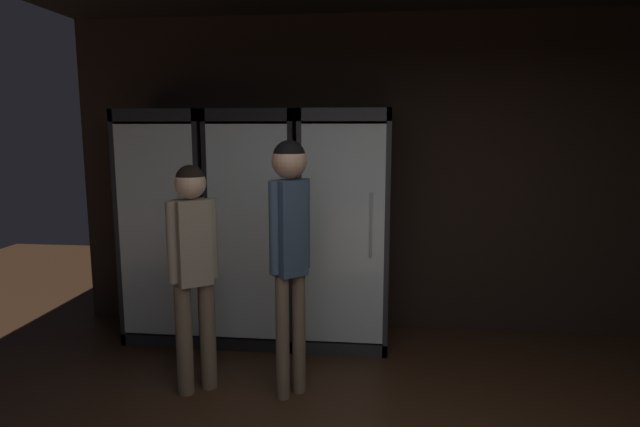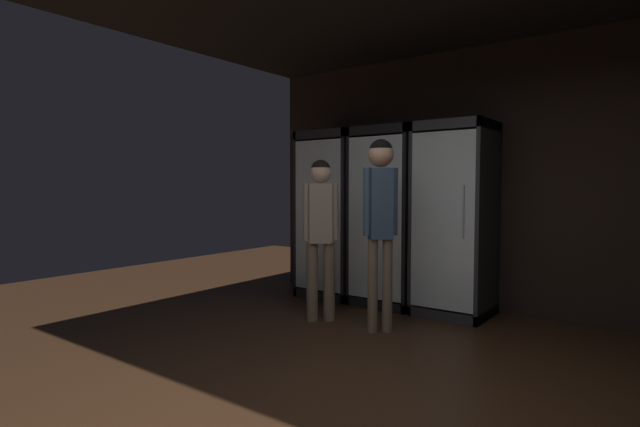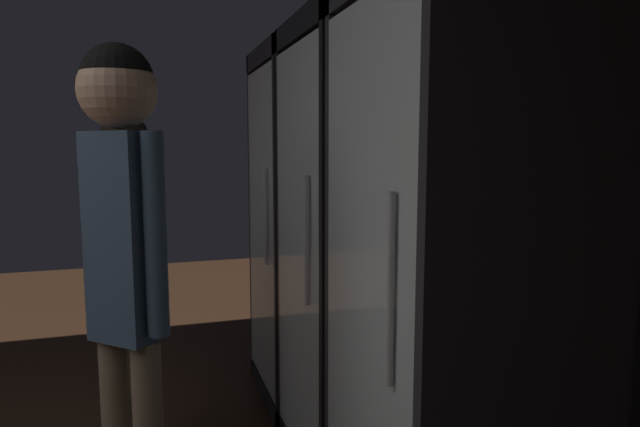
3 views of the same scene
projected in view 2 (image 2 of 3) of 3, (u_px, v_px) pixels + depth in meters
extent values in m
cube|color=black|center=(517.00, 179.00, 5.01)|extent=(6.00, 0.06, 2.80)
cube|color=black|center=(348.00, 213.00, 6.18)|extent=(0.72, 0.04, 1.98)
cube|color=black|center=(311.00, 213.00, 6.13)|extent=(0.04, 0.66, 1.98)
cube|color=black|center=(358.00, 215.00, 5.72)|extent=(0.04, 0.66, 1.98)
cube|color=black|center=(334.00, 136.00, 5.87)|extent=(0.72, 0.66, 0.10)
cube|color=black|center=(334.00, 291.00, 5.98)|extent=(0.72, 0.66, 0.10)
cube|color=white|center=(347.00, 213.00, 6.15)|extent=(0.64, 0.02, 1.74)
cube|color=silver|center=(318.00, 216.00, 5.67)|extent=(0.64, 0.02, 1.74)
cylinder|color=#B2B2B7|center=(332.00, 208.00, 5.51)|extent=(0.02, 0.02, 0.50)
cube|color=silver|center=(334.00, 285.00, 5.97)|extent=(0.62, 0.58, 0.02)
cylinder|color=#336B38|center=(319.00, 275.00, 6.07)|extent=(0.08, 0.08, 0.19)
cylinder|color=#336B38|center=(319.00, 264.00, 6.07)|extent=(0.03, 0.03, 0.09)
cylinder|color=beige|center=(319.00, 277.00, 6.07)|extent=(0.08, 0.08, 0.05)
cylinder|color=black|center=(335.00, 277.00, 5.98)|extent=(0.07, 0.07, 0.19)
cylinder|color=black|center=(335.00, 267.00, 5.97)|extent=(0.02, 0.02, 0.07)
cylinder|color=#2D2D33|center=(335.00, 279.00, 5.98)|extent=(0.07, 0.07, 0.06)
cylinder|color=gray|center=(351.00, 277.00, 5.87)|extent=(0.07, 0.07, 0.24)
cylinder|color=gray|center=(351.00, 263.00, 5.86)|extent=(0.03, 0.03, 0.10)
cylinder|color=white|center=(351.00, 279.00, 5.87)|extent=(0.07, 0.07, 0.06)
cube|color=silver|center=(334.00, 250.00, 5.95)|extent=(0.62, 0.58, 0.02)
cylinder|color=#9EAD99|center=(319.00, 240.00, 6.03)|extent=(0.08, 0.08, 0.22)
cylinder|color=#9EAD99|center=(319.00, 228.00, 6.02)|extent=(0.03, 0.03, 0.07)
cylinder|color=tan|center=(319.00, 241.00, 6.03)|extent=(0.08, 0.08, 0.08)
cylinder|color=brown|center=(336.00, 241.00, 5.99)|extent=(0.06, 0.06, 0.20)
cylinder|color=brown|center=(336.00, 229.00, 5.98)|extent=(0.02, 0.02, 0.10)
cylinder|color=tan|center=(336.00, 241.00, 5.99)|extent=(0.07, 0.07, 0.06)
cylinder|color=#194723|center=(348.00, 242.00, 5.80)|extent=(0.08, 0.08, 0.22)
cylinder|color=#194723|center=(348.00, 228.00, 5.80)|extent=(0.03, 0.03, 0.09)
cylinder|color=tan|center=(348.00, 242.00, 5.80)|extent=(0.08, 0.08, 0.07)
cube|color=silver|center=(334.00, 215.00, 5.93)|extent=(0.62, 0.58, 0.02)
cylinder|color=#194723|center=(318.00, 206.00, 6.00)|extent=(0.07, 0.07, 0.19)
cylinder|color=#194723|center=(318.00, 195.00, 6.00)|extent=(0.03, 0.03, 0.09)
cylinder|color=tan|center=(318.00, 205.00, 6.00)|extent=(0.07, 0.07, 0.07)
cylinder|color=#336B38|center=(335.00, 204.00, 5.93)|extent=(0.07, 0.07, 0.23)
cylinder|color=#336B38|center=(335.00, 191.00, 5.92)|extent=(0.03, 0.03, 0.10)
cylinder|color=white|center=(335.00, 206.00, 5.93)|extent=(0.07, 0.07, 0.07)
cylinder|color=black|center=(351.00, 206.00, 5.82)|extent=(0.06, 0.06, 0.20)
cylinder|color=black|center=(351.00, 195.00, 5.82)|extent=(0.02, 0.02, 0.08)
cylinder|color=white|center=(351.00, 206.00, 5.82)|extent=(0.06, 0.06, 0.05)
cube|color=silver|center=(334.00, 179.00, 5.90)|extent=(0.62, 0.58, 0.02)
cylinder|color=#194723|center=(320.00, 170.00, 6.02)|extent=(0.08, 0.08, 0.21)
cylinder|color=#194723|center=(320.00, 158.00, 6.01)|extent=(0.03, 0.03, 0.08)
cylinder|color=#2D2D33|center=(320.00, 170.00, 6.02)|extent=(0.08, 0.08, 0.08)
cylinder|color=brown|center=(333.00, 169.00, 5.89)|extent=(0.07, 0.07, 0.22)
cylinder|color=brown|center=(333.00, 157.00, 5.88)|extent=(0.02, 0.02, 0.07)
cylinder|color=white|center=(333.00, 171.00, 5.89)|extent=(0.07, 0.07, 0.06)
cylinder|color=#194723|center=(347.00, 168.00, 5.76)|extent=(0.06, 0.06, 0.23)
cylinder|color=#194723|center=(347.00, 156.00, 5.75)|extent=(0.02, 0.02, 0.07)
cylinder|color=beige|center=(347.00, 170.00, 5.76)|extent=(0.07, 0.07, 0.07)
cube|color=black|center=(402.00, 215.00, 5.73)|extent=(0.72, 0.04, 1.98)
cube|color=black|center=(363.00, 216.00, 5.68)|extent=(0.04, 0.66, 1.98)
cube|color=black|center=(417.00, 218.00, 5.27)|extent=(0.04, 0.66, 1.98)
cube|color=black|center=(390.00, 132.00, 5.42)|extent=(0.72, 0.66, 0.10)
cube|color=black|center=(389.00, 300.00, 5.53)|extent=(0.72, 0.66, 0.10)
cube|color=white|center=(401.00, 215.00, 5.70)|extent=(0.64, 0.02, 1.74)
cube|color=silver|center=(375.00, 218.00, 5.22)|extent=(0.64, 0.02, 1.74)
cylinder|color=#B2B2B7|center=(392.00, 209.00, 5.06)|extent=(0.02, 0.02, 0.50)
cube|color=silver|center=(389.00, 293.00, 5.52)|extent=(0.62, 0.58, 0.02)
cylinder|color=black|center=(376.00, 282.00, 5.61)|extent=(0.08, 0.08, 0.20)
cylinder|color=black|center=(376.00, 270.00, 5.60)|extent=(0.03, 0.03, 0.06)
cylinder|color=beige|center=(376.00, 285.00, 5.61)|extent=(0.08, 0.08, 0.06)
cylinder|color=#194723|center=(403.00, 286.00, 5.45)|extent=(0.06, 0.06, 0.19)
cylinder|color=#194723|center=(403.00, 274.00, 5.44)|extent=(0.02, 0.02, 0.07)
cylinder|color=tan|center=(403.00, 286.00, 5.45)|extent=(0.07, 0.07, 0.06)
cube|color=silver|center=(389.00, 255.00, 5.50)|extent=(0.62, 0.58, 0.02)
cylinder|color=gray|center=(378.00, 245.00, 5.59)|extent=(0.07, 0.07, 0.20)
cylinder|color=gray|center=(378.00, 233.00, 5.59)|extent=(0.02, 0.02, 0.08)
cylinder|color=white|center=(378.00, 244.00, 5.59)|extent=(0.07, 0.07, 0.08)
cylinder|color=#336B38|center=(399.00, 246.00, 5.37)|extent=(0.07, 0.07, 0.23)
cylinder|color=#336B38|center=(399.00, 232.00, 5.37)|extent=(0.03, 0.03, 0.07)
cylinder|color=#B2332D|center=(399.00, 245.00, 5.37)|extent=(0.08, 0.08, 0.06)
cube|color=silver|center=(389.00, 217.00, 5.48)|extent=(0.62, 0.58, 0.02)
cylinder|color=brown|center=(372.00, 207.00, 5.60)|extent=(0.08, 0.08, 0.20)
cylinder|color=brown|center=(373.00, 195.00, 5.59)|extent=(0.03, 0.03, 0.07)
cylinder|color=#B2332D|center=(372.00, 208.00, 5.60)|extent=(0.08, 0.08, 0.05)
cylinder|color=#336B38|center=(390.00, 207.00, 5.50)|extent=(0.06, 0.06, 0.21)
cylinder|color=#336B38|center=(390.00, 195.00, 5.49)|extent=(0.02, 0.02, 0.07)
cylinder|color=#2D2D33|center=(390.00, 209.00, 5.50)|extent=(0.06, 0.06, 0.06)
cylinder|color=#336B38|center=(405.00, 207.00, 5.33)|extent=(0.08, 0.08, 0.22)
cylinder|color=#336B38|center=(405.00, 193.00, 5.32)|extent=(0.03, 0.03, 0.09)
cylinder|color=#2D2D33|center=(405.00, 210.00, 5.33)|extent=(0.08, 0.08, 0.07)
cube|color=silver|center=(390.00, 178.00, 5.45)|extent=(0.62, 0.58, 0.02)
cylinder|color=#336B38|center=(370.00, 167.00, 5.55)|extent=(0.07, 0.07, 0.24)
cylinder|color=#336B38|center=(370.00, 153.00, 5.54)|extent=(0.02, 0.02, 0.08)
cylinder|color=#B2332D|center=(370.00, 167.00, 5.55)|extent=(0.07, 0.07, 0.07)
cylinder|color=#9EAD99|center=(385.00, 169.00, 5.53)|extent=(0.07, 0.07, 0.21)
cylinder|color=#9EAD99|center=(385.00, 156.00, 5.52)|extent=(0.03, 0.03, 0.08)
cylinder|color=#B2332D|center=(385.00, 170.00, 5.53)|extent=(0.07, 0.07, 0.08)
cylinder|color=#336B38|center=(394.00, 167.00, 5.38)|extent=(0.08, 0.08, 0.23)
cylinder|color=#336B38|center=(394.00, 153.00, 5.37)|extent=(0.03, 0.03, 0.08)
cylinder|color=tan|center=(394.00, 167.00, 5.38)|extent=(0.08, 0.08, 0.08)
cylinder|color=brown|center=(410.00, 169.00, 5.33)|extent=(0.06, 0.06, 0.19)
cylinder|color=brown|center=(410.00, 156.00, 5.32)|extent=(0.03, 0.03, 0.08)
cylinder|color=#2D2D33|center=(410.00, 170.00, 5.33)|extent=(0.07, 0.07, 0.06)
cube|color=#2B2B30|center=(466.00, 218.00, 5.28)|extent=(0.72, 0.04, 1.98)
cube|color=#2B2B30|center=(424.00, 218.00, 5.23)|extent=(0.04, 0.66, 1.98)
cube|color=#2B2B30|center=(488.00, 221.00, 4.82)|extent=(0.04, 0.66, 1.98)
cube|color=#2B2B30|center=(456.00, 127.00, 4.97)|extent=(0.72, 0.66, 0.10)
cube|color=#2B2B30|center=(453.00, 310.00, 5.08)|extent=(0.72, 0.66, 0.10)
cube|color=white|center=(465.00, 218.00, 5.25)|extent=(0.64, 0.02, 1.74)
cube|color=silver|center=(442.00, 221.00, 4.77)|extent=(0.64, 0.02, 1.74)
cylinder|color=#B2B2B7|center=(463.00, 212.00, 4.61)|extent=(0.02, 0.02, 0.50)
cube|color=silver|center=(453.00, 303.00, 5.07)|extent=(0.62, 0.58, 0.02)
cylinder|color=#194723|center=(432.00, 289.00, 5.22)|extent=(0.08, 0.08, 0.21)
cylinder|color=#194723|center=(432.00, 275.00, 5.21)|extent=(0.03, 0.03, 0.09)
cylinder|color=beige|center=(432.00, 289.00, 5.22)|extent=(0.08, 0.08, 0.06)
cylinder|color=gray|center=(446.00, 291.00, 5.10)|extent=(0.07, 0.07, 0.21)
cylinder|color=gray|center=(447.00, 277.00, 5.09)|extent=(0.03, 0.03, 0.08)
cylinder|color=tan|center=(446.00, 293.00, 5.10)|extent=(0.07, 0.07, 0.05)
cylinder|color=gray|center=(460.00, 292.00, 5.00)|extent=(0.08, 0.08, 0.24)
cylinder|color=gray|center=(460.00, 277.00, 4.99)|extent=(0.02, 0.02, 0.08)
cylinder|color=#2D2D33|center=(460.00, 294.00, 5.00)|extent=(0.08, 0.08, 0.09)
cylinder|color=#336B38|center=(477.00, 297.00, 4.93)|extent=(0.06, 0.06, 0.18)
cylinder|color=#336B38|center=(477.00, 285.00, 4.92)|extent=(0.02, 0.02, 0.06)
cylinder|color=#B2332D|center=(477.00, 299.00, 4.93)|extent=(0.07, 0.07, 0.05)
cube|color=silver|center=(454.00, 248.00, 5.04)|extent=(0.62, 0.58, 0.02)
cylinder|color=#9EAD99|center=(433.00, 235.00, 5.15)|extent=(0.07, 0.07, 0.23)
cylinder|color=#9EAD99|center=(433.00, 220.00, 5.14)|extent=(0.02, 0.02, 0.08)
cylinder|color=tan|center=(433.00, 234.00, 5.15)|extent=(0.07, 0.07, 0.08)
cylinder|color=black|center=(448.00, 236.00, 5.10)|extent=(0.07, 0.07, 0.22)
cylinder|color=black|center=(448.00, 221.00, 5.09)|extent=(0.03, 0.03, 0.10)
cylinder|color=beige|center=(448.00, 237.00, 5.10)|extent=(0.08, 0.08, 0.06)
cylinder|color=brown|center=(459.00, 238.00, 4.96)|extent=(0.08, 0.08, 0.21)
cylinder|color=brown|center=(460.00, 224.00, 4.95)|extent=(0.03, 0.03, 0.08)
cylinder|color=tan|center=(459.00, 239.00, 4.96)|extent=(0.08, 0.08, 0.08)
cylinder|color=#194723|center=(479.00, 237.00, 4.91)|extent=(0.07, 0.07, 0.23)
cylinder|color=#194723|center=(479.00, 221.00, 4.90)|extent=(0.03, 0.03, 0.09)
cylinder|color=beige|center=(479.00, 239.00, 4.91)|extent=(0.08, 0.08, 0.09)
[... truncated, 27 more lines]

